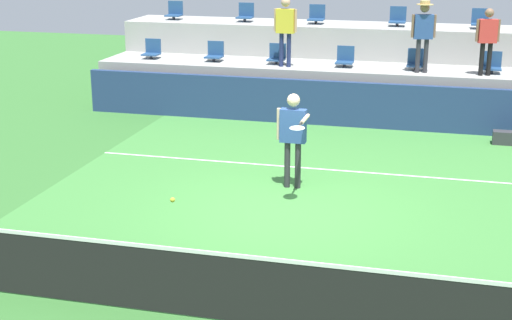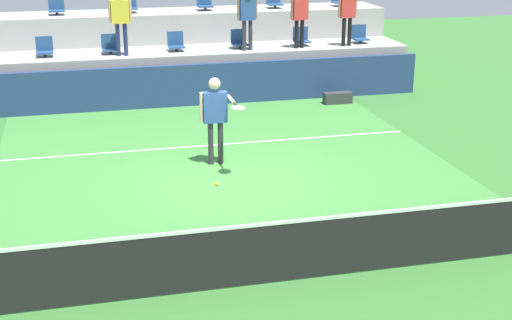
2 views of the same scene
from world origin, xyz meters
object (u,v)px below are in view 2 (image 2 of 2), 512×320
(stadium_chair_lower_center, at_px, (176,43))
(spectator_leaning_on_rail, at_px, (120,16))
(stadium_chair_upper_right, at_px, (274,1))
(tennis_player, at_px, (216,112))
(spectator_with_hat, at_px, (247,11))
(spectator_in_grey, at_px, (300,14))
(stadium_chair_lower_right, at_px, (301,38))
(stadium_chair_lower_mid_left, at_px, (110,46))
(stadium_chair_upper_mid_right, at_px, (205,3))
(stadium_chair_lower_left, at_px, (45,48))
(stadium_chair_lower_mid_right, at_px, (239,40))
(stadium_chair_upper_mid_left, at_px, (129,5))
(stadium_chair_lower_far_right, at_px, (360,35))
(equipment_bag, at_px, (338,98))
(stadium_chair_upper_left, at_px, (57,7))
(tennis_ball, at_px, (217,184))
(spectator_in_white, at_px, (347,12))

(stadium_chair_lower_center, xyz_separation_m, spectator_leaning_on_rail, (-1.48, -0.38, 0.84))
(stadium_chair_upper_right, relative_size, tennis_player, 0.29)
(stadium_chair_upper_right, bearing_deg, spectator_with_hat, -121.89)
(spectator_in_grey, bearing_deg, stadium_chair_lower_right, 64.46)
(stadium_chair_lower_mid_left, xyz_separation_m, stadium_chair_upper_mid_right, (2.92, 1.80, 0.85))
(stadium_chair_lower_left, bearing_deg, stadium_chair_lower_mid_right, 0.00)
(stadium_chair_upper_mid_right, height_order, spectator_in_grey, spectator_in_grey)
(stadium_chair_lower_center, distance_m, stadium_chair_upper_right, 3.84)
(stadium_chair_lower_right, relative_size, stadium_chair_upper_mid_left, 1.00)
(stadium_chair_lower_far_right, bearing_deg, equipment_bag, -124.45)
(stadium_chair_upper_left, xyz_separation_m, spectator_in_grey, (6.53, -2.18, -0.12))
(stadium_chair_lower_right, bearing_deg, stadium_chair_lower_far_right, 0.00)
(spectator_with_hat, relative_size, equipment_bag, 2.28)
(stadium_chair_lower_far_right, xyz_separation_m, spectator_leaning_on_rail, (-6.86, -0.38, 0.84))
(stadium_chair_upper_left, height_order, spectator_leaning_on_rail, spectator_leaning_on_rail)
(stadium_chair_lower_mid_left, bearing_deg, stadium_chair_lower_right, 0.00)
(spectator_in_grey, height_order, tennis_ball, spectator_in_grey)
(stadium_chair_lower_center, xyz_separation_m, stadium_chair_lower_far_right, (5.38, 0.00, 0.00))
(stadium_chair_lower_center, relative_size, tennis_player, 0.29)
(stadium_chair_upper_mid_left, bearing_deg, tennis_ball, -89.00)
(stadium_chair_lower_mid_left, relative_size, stadium_chair_lower_right, 1.00)
(spectator_leaning_on_rail, bearing_deg, stadium_chair_upper_right, 24.63)
(stadium_chair_lower_mid_left, relative_size, stadium_chair_upper_right, 1.00)
(stadium_chair_lower_left, xyz_separation_m, spectator_leaning_on_rail, (1.99, -0.38, 0.84))
(stadium_chair_lower_far_right, bearing_deg, stadium_chair_upper_mid_left, 164.41)
(stadium_chair_upper_right, xyz_separation_m, equipment_bag, (0.74, -3.77, -2.16))
(stadium_chair_upper_mid_right, bearing_deg, stadium_chair_upper_mid_left, 180.00)
(stadium_chair_lower_right, xyz_separation_m, spectator_with_hat, (-1.67, -0.38, 0.85))
(stadium_chair_lower_far_right, height_order, equipment_bag, stadium_chair_lower_far_right)
(stadium_chair_lower_left, xyz_separation_m, tennis_ball, (2.61, -10.24, -0.32))
(stadium_chair_lower_mid_left, bearing_deg, stadium_chair_lower_mid_right, 0.00)
(stadium_chair_lower_mid_left, xyz_separation_m, tennis_ball, (0.92, -10.24, -0.32))
(stadium_chair_lower_right, relative_size, spectator_leaning_on_rail, 0.30)
(stadium_chair_lower_mid_left, distance_m, tennis_ball, 10.29)
(equipment_bag, bearing_deg, stadium_chair_upper_mid_left, 143.54)
(stadium_chair_lower_center, xyz_separation_m, tennis_ball, (-0.86, -10.24, -0.32))
(stadium_chair_lower_left, height_order, stadium_chair_lower_mid_right, same)
(stadium_chair_upper_right, distance_m, tennis_player, 8.67)
(stadium_chair_lower_left, height_order, stadium_chair_upper_mid_right, stadium_chair_upper_mid_right)
(stadium_chair_lower_center, xyz_separation_m, stadium_chair_upper_mid_right, (1.14, 1.80, 0.85))
(stadium_chair_lower_center, distance_m, stadium_chair_upper_left, 3.69)
(stadium_chair_lower_right, relative_size, stadium_chair_upper_right, 1.00)
(stadium_chair_upper_right, bearing_deg, stadium_chair_lower_mid_left, -160.43)
(stadium_chair_lower_left, distance_m, stadium_chair_upper_right, 7.04)
(stadium_chair_lower_left, distance_m, tennis_ball, 10.58)
(tennis_player, distance_m, spectator_in_grey, 6.79)
(stadium_chair_upper_left, bearing_deg, tennis_player, -68.97)
(stadium_chair_lower_mid_right, bearing_deg, stadium_chair_lower_left, 180.00)
(stadium_chair_lower_far_right, bearing_deg, spectator_in_white, -145.56)
(stadium_chair_lower_center, relative_size, spectator_leaning_on_rail, 0.30)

